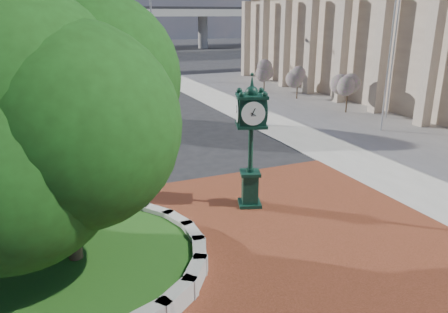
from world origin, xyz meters
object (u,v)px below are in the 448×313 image
at_px(parked_car, 115,65).
at_px(flagpole_b, 396,29).
at_px(post_clock, 251,137).
at_px(street_lamp_far, 46,20).
at_px(street_lamp_near, 154,32).
at_px(flagpole_a, 391,48).

relative_size(parked_car, flagpole_b, 0.46).
bearing_deg(post_clock, street_lamp_far, 96.63).
bearing_deg(street_lamp_far, street_lamp_near, -57.54).
height_order(flagpole_a, flagpole_b, flagpole_b).
xyz_separation_m(parked_car, street_lamp_near, (1.51, -12.32, 4.03)).
bearing_deg(post_clock, flagpole_a, 28.21).
distance_m(flagpole_b, street_lamp_far, 35.91).
relative_size(post_clock, flagpole_b, 0.42).
relative_size(post_clock, parked_car, 0.92).
bearing_deg(flagpole_a, parked_car, 106.03).
bearing_deg(street_lamp_near, flagpole_b, -59.79).
bearing_deg(parked_car, street_lamp_far, 155.55).
xyz_separation_m(post_clock, street_lamp_far, (-4.56, 39.25, 3.21)).
distance_m(parked_car, street_lamp_near, 13.05).
distance_m(post_clock, street_lamp_far, 39.64).
height_order(parked_car, flagpole_b, flagpole_b).
height_order(parked_car, flagpole_a, flagpole_a).
height_order(post_clock, flagpole_a, flagpole_a).
height_order(post_clock, flagpole_b, flagpole_b).
height_order(parked_car, street_lamp_near, street_lamp_near).
distance_m(flagpole_a, street_lamp_far, 36.79).
distance_m(post_clock, parked_car, 38.68).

